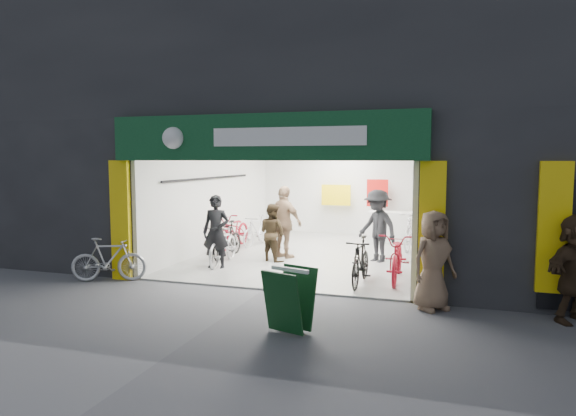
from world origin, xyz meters
The scene contains 17 objects.
ground centered at (0.00, 0.00, 0.00)m, with size 60.00×60.00×0.00m, color #56565B.
building centered at (0.91, 4.99, 4.31)m, with size 17.00×10.27×8.00m.
bike_left_front centered at (-1.80, 2.04, 0.50)m, with size 0.67×1.91×1.01m, color #ADACB1.
bike_left_midfront centered at (-2.06, 2.82, 0.49)m, with size 0.46×1.64×0.99m, color black.
bike_left_midback centered at (-2.50, 4.25, 0.53)m, with size 0.71×2.03×1.07m, color maroon.
bike_left_back centered at (-1.97, 4.78, 0.47)m, with size 0.45×1.58×0.95m, color silver.
bike_right_front centered at (1.80, 1.02, 0.51)m, with size 0.48×1.68×1.01m, color black.
bike_right_mid centered at (2.50, 1.62, 0.54)m, with size 0.72×2.06×1.08m, color maroon.
bike_right_back centered at (2.50, 5.56, 0.58)m, with size 0.54×1.93×1.16m, color silver.
parked_bike centered at (-3.41, -0.30, 0.48)m, with size 0.45×1.59×0.95m, color #B1B2B6.
customer_a centered at (-1.75, 1.52, 0.89)m, with size 0.65×0.43×1.78m, color black.
customer_b centered at (-0.77, 2.74, 0.75)m, with size 0.73×0.57×1.50m, color #332617.
customer_c centered at (1.80, 3.44, 0.93)m, with size 1.20×0.69×1.86m, color black.
customer_d centered at (-0.58, 3.17, 0.97)m, with size 1.13×0.47×1.93m, color #917054.
pedestrian_near centered at (3.30, -0.30, 0.87)m, with size 0.85×0.55×1.75m, color #7D6048.
pedestrian_far centered at (5.50, -0.30, 0.88)m, with size 1.63×0.52×1.75m, color #3A291A.
sandwich_board centered at (1.28, -2.21, 0.53)m, with size 0.78×0.79×0.97m.
Camera 1 is at (3.59, -9.44, 2.64)m, focal length 32.00 mm.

